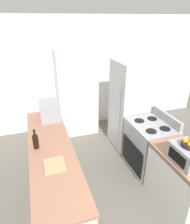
{
  "coord_description": "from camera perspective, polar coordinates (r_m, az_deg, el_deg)",
  "views": [
    {
      "loc": [
        -0.97,
        -1.06,
        2.52
      ],
      "look_at": [
        0.0,
        1.9,
        1.05
      ],
      "focal_mm": 32.0,
      "sensor_mm": 36.0,
      "label": 1
    }
  ],
  "objects": [
    {
      "name": "wall_back",
      "position": [
        4.8,
        -5.97,
        10.42
      ],
      "size": [
        7.0,
        0.06,
        2.6
      ],
      "color": "white",
      "rests_on": "ground_plane"
    },
    {
      "name": "counter_left",
      "position": [
        3.19,
        -11.78,
        -16.39
      ],
      "size": [
        0.6,
        2.48,
        0.89
      ],
      "color": "silver",
      "rests_on": "ground_plane"
    },
    {
      "name": "counter_right",
      "position": [
        3.21,
        23.38,
        -17.99
      ],
      "size": [
        0.6,
        0.93,
        0.89
      ],
      "color": "silver",
      "rests_on": "ground_plane"
    },
    {
      "name": "pantry_cabinet",
      "position": [
        4.58,
        -5.32,
        5.41
      ],
      "size": [
        0.87,
        0.59,
        1.94
      ],
      "color": "white",
      "rests_on": "ground_plane"
    },
    {
      "name": "stove",
      "position": [
        3.73,
        15.09,
        -9.42
      ],
      "size": [
        0.66,
        0.78,
        1.05
      ],
      "color": "#9E9EA3",
      "rests_on": "ground_plane"
    },
    {
      "name": "refrigerator",
      "position": [
        4.12,
        10.2,
        1.77
      ],
      "size": [
        0.71,
        0.74,
        1.81
      ],
      "color": "#B7B7BC",
      "rests_on": "ground_plane"
    },
    {
      "name": "microwave",
      "position": [
        3.62,
        -12.84,
        0.53
      ],
      "size": [
        0.35,
        0.47,
        0.31
      ],
      "color": "#939399",
      "rests_on": "counter_left"
    },
    {
      "name": "wine_bottle",
      "position": [
        2.87,
        -16.62,
        -8.02
      ],
      "size": [
        0.08,
        0.08,
        0.29
      ],
      "color": "black",
      "rests_on": "counter_left"
    },
    {
      "name": "toaster_oven",
      "position": [
        2.74,
        24.89,
        -11.06
      ],
      "size": [
        0.32,
        0.41,
        0.23
      ],
      "color": "#939399",
      "rests_on": "counter_right"
    },
    {
      "name": "fruit_bowl",
      "position": [
        2.67,
        25.45,
        -8.17
      ],
      "size": [
        0.21,
        0.21,
        0.1
      ],
      "color": "black",
      "rests_on": "toaster_oven"
    },
    {
      "name": "cutting_board",
      "position": [
        2.56,
        -11.47,
        -14.65
      ],
      "size": [
        0.25,
        0.29,
        0.02
      ],
      "color": "tan",
      "rests_on": "counter_left"
    }
  ]
}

